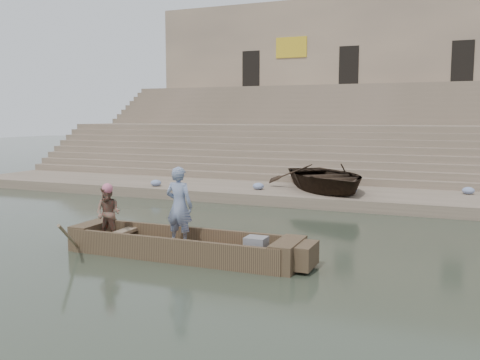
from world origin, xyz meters
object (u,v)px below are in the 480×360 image
Objects in this scene: rowing_man at (108,213)px; television at (256,246)px; main_rowboat at (183,252)px; standing_man at (179,206)px; beached_rowboat at (326,177)px.

rowing_man reaches higher than television.
main_rowboat is 1.07m from standing_man.
television is at bearing -121.48° from beached_rowboat.
beached_rowboat is (1.20, 9.25, 0.81)m from main_rowboat.
main_rowboat is 10.87× the size of television.
beached_rowboat is (3.19, 9.36, 0.03)m from rowing_man.
beached_rowboat is (1.38, 9.08, -0.23)m from standing_man.
television reaches higher than main_rowboat.
main_rowboat is at bearing 138.51° from standing_man.
standing_man is at bearing 137.28° from main_rowboat.
television is at bearing -0.00° from main_rowboat.
main_rowboat is 3.71× the size of rowing_man.
standing_man is 4.05× the size of television.
rowing_man is at bearing -178.25° from television.
standing_man is 1.86m from rowing_man.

